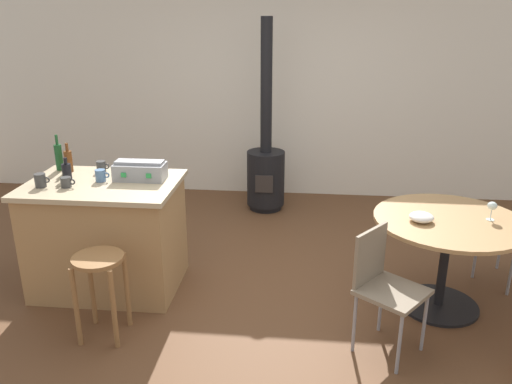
{
  "coord_description": "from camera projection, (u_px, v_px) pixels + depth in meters",
  "views": [
    {
      "loc": [
        0.28,
        -3.7,
        2.24
      ],
      "look_at": [
        -0.11,
        0.17,
        0.86
      ],
      "focal_mm": 36.03,
      "sensor_mm": 36.0,
      "label": 1
    }
  ],
  "objects": [
    {
      "name": "wood_stove",
      "position": [
        266.0,
        166.0,
        5.96
      ],
      "size": [
        0.44,
        0.45,
        2.18
      ],
      "color": "black",
      "rests_on": "ground_plane"
    },
    {
      "name": "serving_bowl",
      "position": [
        421.0,
        217.0,
        3.8
      ],
      "size": [
        0.18,
        0.18,
        0.07
      ],
      "primitive_type": "ellipsoid",
      "color": "white",
      "rests_on": "dining_table"
    },
    {
      "name": "back_wall",
      "position": [
        286.0,
        87.0,
        6.25
      ],
      "size": [
        8.0,
        0.1,
        2.7
      ],
      "primitive_type": "cube",
      "color": "silver",
      "rests_on": "ground_plane"
    },
    {
      "name": "cup_0",
      "position": [
        101.0,
        167.0,
        4.36
      ],
      "size": [
        0.11,
        0.08,
        0.1
      ],
      "color": "#383838",
      "rests_on": "kitchen_island"
    },
    {
      "name": "wooden_stool",
      "position": [
        100.0,
        277.0,
        3.6
      ],
      "size": [
        0.36,
        0.36,
        0.63
      ],
      "color": "olive",
      "rests_on": "ground_plane"
    },
    {
      "name": "bottle_2",
      "position": [
        59.0,
        156.0,
        4.4
      ],
      "size": [
        0.06,
        0.06,
        0.31
      ],
      "color": "#194C23",
      "rests_on": "kitchen_island"
    },
    {
      "name": "ground_plane",
      "position": [
        268.0,
        297.0,
        4.24
      ],
      "size": [
        8.8,
        8.8,
        0.0
      ],
      "primitive_type": "plane",
      "color": "brown"
    },
    {
      "name": "bottle_0",
      "position": [
        67.0,
        171.0,
        4.15
      ],
      "size": [
        0.07,
        0.07,
        0.19
      ],
      "color": "black",
      "rests_on": "kitchen_island"
    },
    {
      "name": "dining_table",
      "position": [
        447.0,
        240.0,
        3.92
      ],
      "size": [
        1.12,
        1.12,
        0.76
      ],
      "color": "black",
      "rests_on": "ground_plane"
    },
    {
      "name": "cup_3",
      "position": [
        66.0,
        182.0,
        3.99
      ],
      "size": [
        0.12,
        0.08,
        0.08
      ],
      "color": "#383838",
      "rests_on": "kitchen_island"
    },
    {
      "name": "cup_2",
      "position": [
        40.0,
        180.0,
        3.99
      ],
      "size": [
        0.12,
        0.09,
        0.11
      ],
      "color": "#383838",
      "rests_on": "kitchen_island"
    },
    {
      "name": "wine_glass",
      "position": [
        492.0,
        207.0,
        3.8
      ],
      "size": [
        0.07,
        0.07,
        0.14
      ],
      "color": "silver",
      "rests_on": "dining_table"
    },
    {
      "name": "cup_1",
      "position": [
        101.0,
        176.0,
        4.13
      ],
      "size": [
        0.12,
        0.08,
        0.1
      ],
      "color": "#4C7099",
      "rests_on": "kitchen_island"
    },
    {
      "name": "folding_chair_far",
      "position": [
        384.0,
        282.0,
        3.45
      ],
      "size": [
        0.56,
        0.56,
        0.86
      ],
      "color": "#7F705B",
      "rests_on": "ground_plane"
    },
    {
      "name": "kitchen_island",
      "position": [
        108.0,
        235.0,
        4.27
      ],
      "size": [
        1.21,
        0.85,
        0.93
      ],
      "color": "#A37A4C",
      "rests_on": "ground_plane"
    },
    {
      "name": "bottle_1",
      "position": [
        68.0,
        161.0,
        4.36
      ],
      "size": [
        0.07,
        0.07,
        0.25
      ],
      "color": "#603314",
      "rests_on": "kitchen_island"
    },
    {
      "name": "toolbox",
      "position": [
        140.0,
        171.0,
        4.16
      ],
      "size": [
        0.41,
        0.21,
        0.16
      ],
      "color": "gray",
      "rests_on": "kitchen_island"
    }
  ]
}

